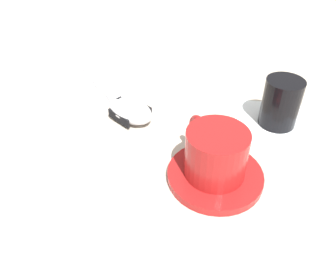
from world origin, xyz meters
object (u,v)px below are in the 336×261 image
(computer_mouse, at_px, (130,110))
(drinking_glass, at_px, (281,103))
(saucer, at_px, (215,175))
(coffee_cup, at_px, (215,152))

(computer_mouse, relative_size, drinking_glass, 1.31)
(saucer, distance_m, drinking_glass, 0.19)
(saucer, distance_m, computer_mouse, 0.21)
(saucer, height_order, drinking_glass, drinking_glass)
(saucer, distance_m, coffee_cup, 0.04)
(coffee_cup, height_order, drinking_glass, drinking_glass)
(drinking_glass, bearing_deg, computer_mouse, 20.42)
(saucer, bearing_deg, drinking_glass, -108.47)
(drinking_glass, bearing_deg, saucer, 71.53)
(coffee_cup, bearing_deg, saucer, 155.47)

